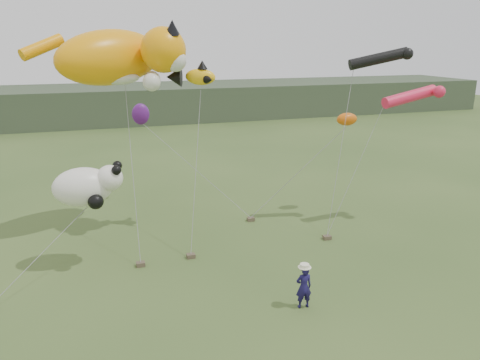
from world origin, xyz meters
name	(u,v)px	position (x,y,z in m)	size (l,w,h in m)	color
ground	(295,307)	(0.00, 0.00, 0.00)	(120.00, 120.00, 0.00)	#385123
headland	(117,104)	(-3.11, 44.69, 1.92)	(90.00, 13.00, 4.00)	#2D3D28
festival_attendant	(304,287)	(0.28, -0.08, 0.80)	(0.59, 0.38, 1.61)	#161142
sandbag_anchors	(193,254)	(-2.57, 5.25, 0.09)	(14.77, 5.92, 0.19)	brown
cat_kite	(122,57)	(-4.76, 9.20, 8.47)	(7.29, 4.97, 3.10)	#FA9B07
fish_kite	(191,76)	(-1.76, 8.42, 7.58)	(2.46, 1.62, 1.20)	yellow
tube_kites	(400,78)	(8.16, 6.24, 7.43)	(4.63, 1.98, 2.89)	black
panda_kite	(87,186)	(-6.74, 5.59, 3.54)	(2.80, 1.81, 1.74)	white
misc_kites	(221,116)	(0.54, 11.41, 5.18)	(11.36, 5.71, 1.21)	#D75C0B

